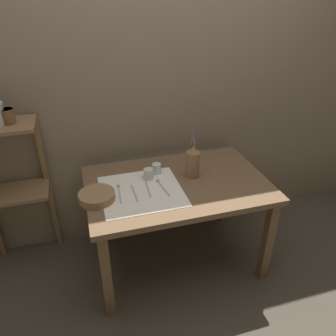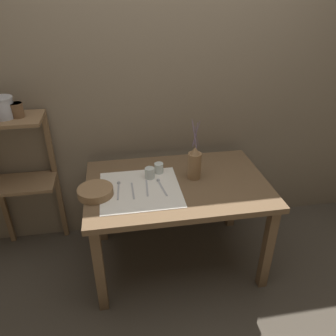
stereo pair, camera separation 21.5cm
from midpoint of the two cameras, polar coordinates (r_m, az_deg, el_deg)
ground_plane at (r=2.67m, az=-1.03°, el=-15.52°), size 12.00×12.00×0.00m
stone_wall_back at (r=2.49m, az=-4.51°, el=13.36°), size 7.00×0.06×2.40m
wooden_table at (r=2.27m, az=-1.17°, el=-4.44°), size 1.23×0.81×0.71m
wooden_shelf_unit at (r=2.52m, az=-28.17°, el=-0.54°), size 0.47×0.29×1.12m
linen_cloth at (r=2.15m, az=-7.50°, el=-4.06°), size 0.52×0.50×0.00m
pitcher_with_flowers at (r=2.24m, az=1.62°, el=0.94°), size 0.09×0.09×0.43m
wooden_bowl at (r=2.11m, az=-15.18°, el=-4.88°), size 0.23×0.23×0.05m
glass_tumbler_near at (r=2.25m, az=-6.14°, el=-1.14°), size 0.07×0.07×0.08m
glass_tumbler_far at (r=2.31m, az=-4.67°, el=-0.17°), size 0.06×0.06×0.07m
spoon_inner at (r=2.18m, az=-11.37°, el=-3.73°), size 0.03×0.21×0.02m
fork_outer at (r=2.13m, az=-8.78°, el=-4.39°), size 0.01×0.19×0.00m
fork_inner at (r=2.16m, az=-6.36°, el=-3.76°), size 0.02×0.19×0.00m
spoon_outer at (r=2.20m, az=-4.22°, el=-2.84°), size 0.05×0.20×0.02m
metal_pot_small at (r=2.32m, az=-28.64°, el=7.94°), size 0.09×0.09×0.09m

